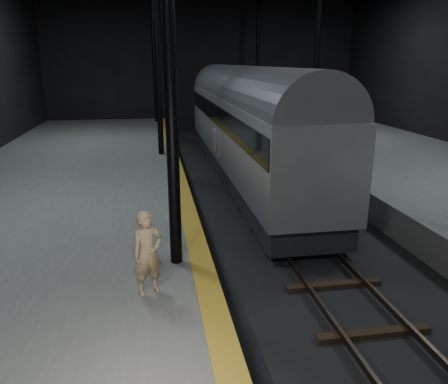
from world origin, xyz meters
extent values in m
plane|color=black|center=(0.00, 0.00, 0.00)|extent=(44.00, 44.00, 0.00)
cube|color=#4E4E4B|center=(-7.50, 0.00, 0.50)|extent=(9.00, 43.80, 1.00)
cube|color=olive|center=(-3.25, 0.00, 1.00)|extent=(0.50, 43.80, 0.01)
cube|color=#3F3328|center=(-0.72, 0.00, 0.17)|extent=(0.08, 43.00, 0.14)
cube|color=#3F3328|center=(0.72, 0.00, 0.17)|extent=(0.08, 43.00, 0.14)
cube|color=black|center=(0.00, 0.00, 0.06)|extent=(2.40, 42.00, 0.12)
cylinder|color=black|center=(-3.80, -4.00, 6.00)|extent=(0.26, 0.26, 10.00)
cylinder|color=black|center=(-3.80, 8.00, 6.00)|extent=(0.26, 0.26, 10.00)
cylinder|color=black|center=(3.80, 8.00, 6.00)|extent=(0.26, 0.26, 10.00)
cylinder|color=black|center=(-3.80, 20.00, 6.00)|extent=(0.26, 0.26, 10.00)
cylinder|color=black|center=(3.80, 20.00, 6.00)|extent=(0.26, 0.26, 10.00)
cube|color=#A7A9AF|center=(0.00, 6.53, 2.39)|extent=(2.71, 18.71, 2.81)
cube|color=black|center=(0.00, 6.53, 0.63)|extent=(2.48, 18.34, 0.80)
cube|color=black|center=(0.00, 6.53, 3.04)|extent=(2.77, 18.43, 0.84)
cylinder|color=slate|center=(0.00, 6.53, 3.79)|extent=(2.66, 18.53, 2.66)
cube|color=black|center=(0.00, -0.02, 0.28)|extent=(1.68, 2.06, 0.33)
cube|color=black|center=(0.00, 13.08, 0.28)|extent=(1.68, 2.06, 0.33)
cube|color=silver|center=(-1.39, 5.59, 1.82)|extent=(0.04, 0.70, 0.98)
cube|color=silver|center=(-1.39, 6.71, 1.82)|extent=(0.04, 0.70, 0.98)
cylinder|color=#AD2715|center=(-1.41, 5.76, 1.59)|extent=(0.03, 0.24, 0.24)
cylinder|color=#AD2715|center=(-1.41, 6.88, 1.59)|extent=(0.03, 0.24, 0.24)
imported|color=tan|center=(-4.39, -5.28, 1.82)|extent=(0.71, 0.61, 1.65)
camera|label=1|loc=(-4.21, -12.97, 5.30)|focal=35.00mm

